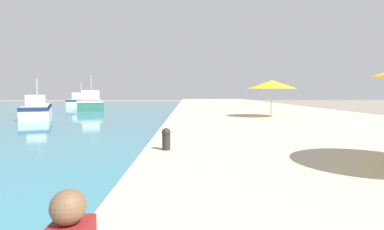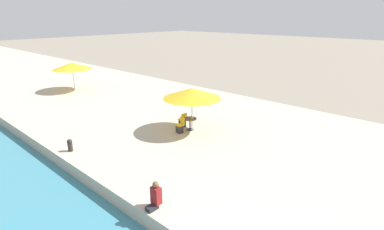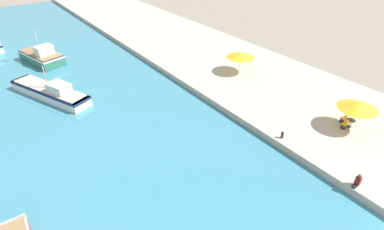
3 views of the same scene
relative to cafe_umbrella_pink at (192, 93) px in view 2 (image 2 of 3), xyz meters
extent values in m
cube|color=#BCB29E|center=(1.03, 28.53, -2.67)|extent=(16.00, 90.00, 0.67)
cylinder|color=#B7B7B7|center=(0.00, 0.00, -1.24)|extent=(0.06, 0.06, 2.19)
cone|color=yellow|center=(0.00, 0.00, 0.00)|extent=(3.38, 3.38, 0.59)
cylinder|color=#B7B7B7|center=(0.21, 14.77, -1.28)|extent=(0.06, 0.06, 2.12)
cone|color=yellow|center=(0.21, 14.77, -0.07)|extent=(3.42, 3.42, 0.60)
cylinder|color=#333338|center=(0.02, 0.18, -2.31)|extent=(0.44, 0.44, 0.04)
cylinder|color=#333338|center=(0.02, 0.18, -1.98)|extent=(0.08, 0.08, 0.70)
cylinder|color=#4C4742|center=(0.02, 0.18, -1.61)|extent=(0.80, 0.80, 0.04)
cube|color=#2D2D33|center=(0.11, 0.93, -2.11)|extent=(0.38, 0.38, 0.45)
cube|color=gold|center=(0.11, 0.93, -1.85)|extent=(0.45, 0.45, 0.06)
cube|color=gold|center=(0.09, 0.73, -1.62)|extent=(0.40, 0.11, 0.40)
cube|color=#2D2D33|center=(-0.71, 0.34, -2.11)|extent=(0.41, 0.41, 0.45)
cube|color=gold|center=(-0.71, 0.34, -1.85)|extent=(0.48, 0.48, 0.06)
cube|color=gold|center=(-0.52, 0.30, -1.62)|extent=(0.14, 0.40, 0.40)
cube|color=#232328|center=(-6.66, -4.10, -2.25)|extent=(0.44, 0.28, 0.16)
cube|color=maroon|center=(-6.44, -4.10, -1.85)|extent=(0.26, 0.36, 0.65)
sphere|color=brown|center=(-6.44, -4.10, -1.40)|extent=(0.24, 0.24, 0.24)
cylinder|color=#2D2823|center=(-6.28, 2.71, -2.11)|extent=(0.24, 0.24, 0.45)
sphere|color=#2D2823|center=(-6.28, 2.71, -1.81)|extent=(0.26, 0.26, 0.26)
camera|label=1|loc=(-5.65, -6.05, -0.64)|focal=28.00mm
camera|label=2|loc=(-12.43, -11.28, 4.32)|focal=28.00mm
camera|label=3|loc=(-24.86, -9.40, 13.47)|focal=28.00mm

